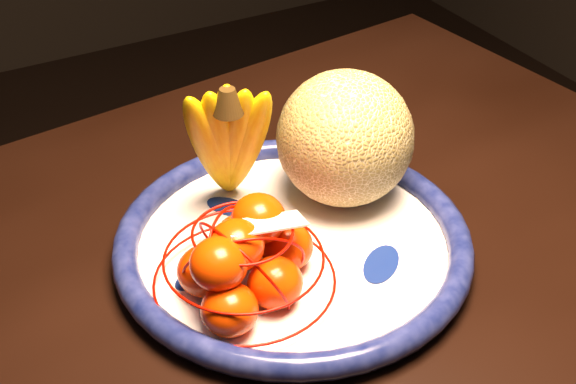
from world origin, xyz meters
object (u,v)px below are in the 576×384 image
fruit_bowl (293,243)px  banana_bunch (228,137)px  cantaloupe (345,138)px  mandarin_bag (244,260)px

fruit_bowl → banana_bunch: (-0.03, 0.08, 0.09)m
cantaloupe → banana_bunch: bearing=162.1°
cantaloupe → mandarin_bag: cantaloupe is taller
fruit_bowl → banana_bunch: bearing=108.0°
banana_bunch → mandarin_bag: bearing=-88.8°
banana_bunch → mandarin_bag: banana_bunch is taller
fruit_bowl → banana_bunch: banana_bunch is taller
cantaloupe → banana_bunch: size_ratio=0.83×
mandarin_bag → cantaloupe: bearing=27.8°
banana_bunch → mandarin_bag: (-0.04, -0.12, -0.05)m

